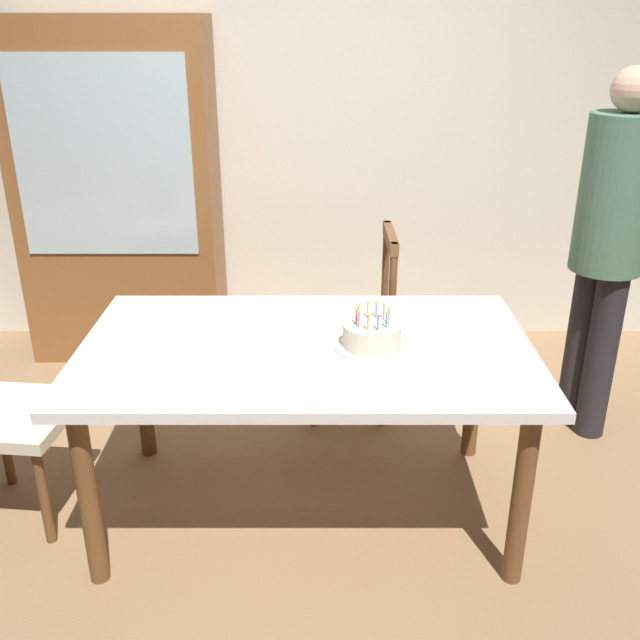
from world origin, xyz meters
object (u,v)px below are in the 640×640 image
(plate_near_celebrant, at_px, (171,371))
(dining_table, at_px, (307,364))
(birthday_cake, at_px, (372,337))
(plate_far_side, at_px, (287,319))
(chair_spindle_back, at_px, (354,327))
(person_guest, at_px, (610,238))
(china_cabinet, at_px, (120,195))

(plate_near_celebrant, bearing_deg, dining_table, 25.92)
(dining_table, height_order, birthday_cake, birthday_cake)
(birthday_cake, distance_m, plate_far_side, 0.42)
(chair_spindle_back, bearing_deg, birthday_cake, -88.22)
(plate_near_celebrant, xyz_separation_m, person_guest, (1.81, 0.87, 0.22))
(dining_table, bearing_deg, birthday_cake, -7.24)
(plate_far_side, xyz_separation_m, china_cabinet, (-1.00, 1.33, 0.20))
(dining_table, relative_size, chair_spindle_back, 1.79)
(dining_table, xyz_separation_m, china_cabinet, (-1.09, 1.56, 0.29))
(plate_near_celebrant, height_order, person_guest, person_guest)
(chair_spindle_back, xyz_separation_m, person_guest, (1.13, -0.18, 0.51))
(plate_near_celebrant, xyz_separation_m, plate_far_side, (0.38, 0.45, 0.00))
(birthday_cake, bearing_deg, chair_spindle_back, 91.78)
(plate_far_side, height_order, china_cabinet, china_cabinet)
(plate_far_side, distance_m, chair_spindle_back, 0.73)
(birthday_cake, distance_m, china_cabinet, 2.08)
(chair_spindle_back, xyz_separation_m, china_cabinet, (-1.30, 0.73, 0.49))
(birthday_cake, xyz_separation_m, plate_far_side, (-0.33, 0.26, -0.04))
(chair_spindle_back, bearing_deg, dining_table, -104.76)
(plate_near_celebrant, bearing_deg, china_cabinet, 109.15)
(plate_far_side, relative_size, china_cabinet, 0.12)
(plate_near_celebrant, height_order, chair_spindle_back, chair_spindle_back)
(chair_spindle_back, height_order, person_guest, person_guest)
(person_guest, bearing_deg, dining_table, -154.44)
(birthday_cake, relative_size, plate_near_celebrant, 1.27)
(plate_near_celebrant, bearing_deg, plate_far_side, 49.91)
(china_cabinet, bearing_deg, person_guest, -20.59)
(birthday_cake, distance_m, chair_spindle_back, 0.92)
(person_guest, height_order, china_cabinet, china_cabinet)
(plate_far_side, height_order, person_guest, person_guest)
(birthday_cake, height_order, china_cabinet, china_cabinet)
(person_guest, bearing_deg, chair_spindle_back, 170.93)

